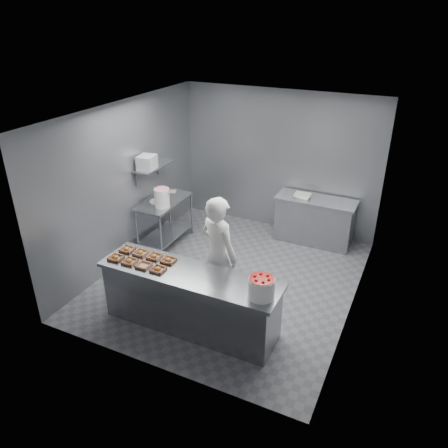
{
  "coord_description": "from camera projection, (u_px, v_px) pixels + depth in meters",
  "views": [
    {
      "loc": [
        2.59,
        -5.66,
        4.15
      ],
      "look_at": [
        -0.02,
        -0.2,
        1.12
      ],
      "focal_mm": 35.0,
      "sensor_mm": 36.0,
      "label": 1
    }
  ],
  "objects": [
    {
      "name": "wall_shelf",
      "position": [
        154.0,
        166.0,
        7.91
      ],
      "size": [
        0.35,
        0.9,
        0.03
      ],
      "primitive_type": "cube",
      "color": "slate",
      "rests_on": "wall_left"
    },
    {
      "name": "worker",
      "position": [
        219.0,
        255.0,
        6.35
      ],
      "size": [
        0.78,
        0.64,
        1.82
      ],
      "primitive_type": "imported",
      "rotation": [
        0.0,
        0.0,
        2.78
      ],
      "color": "white",
      "rests_on": "ground"
    },
    {
      "name": "tray_1",
      "position": [
        129.0,
        261.0,
        6.15
      ],
      "size": [
        0.19,
        0.18,
        0.06
      ],
      "color": "tan",
      "rests_on": "service_counter"
    },
    {
      "name": "tray_7",
      "position": [
        168.0,
        260.0,
        6.18
      ],
      "size": [
        0.19,
        0.18,
        0.06
      ],
      "color": "tan",
      "rests_on": "service_counter"
    },
    {
      "name": "wall_left",
      "position": [
        126.0,
        183.0,
        7.56
      ],
      "size": [
        0.04,
        4.5,
        2.8
      ],
      "primitive_type": "cube",
      "color": "slate",
      "rests_on": "ground"
    },
    {
      "name": "tray_5",
      "position": [
        140.0,
        253.0,
        6.37
      ],
      "size": [
        0.19,
        0.18,
        0.06
      ],
      "color": "tan",
      "rests_on": "service_counter"
    },
    {
      "name": "prep_table",
      "position": [
        165.0,
        215.0,
        8.27
      ],
      "size": [
        0.6,
        1.2,
        0.9
      ],
      "color": "slate",
      "rests_on": "ground"
    },
    {
      "name": "tray_6",
      "position": [
        154.0,
        256.0,
        6.28
      ],
      "size": [
        0.19,
        0.18,
        0.06
      ],
      "color": "tan",
      "rests_on": "service_counter"
    },
    {
      "name": "tray_3",
      "position": [
        158.0,
        269.0,
        5.97
      ],
      "size": [
        0.19,
        0.18,
        0.06
      ],
      "color": "tan",
      "rests_on": "service_counter"
    },
    {
      "name": "tray_0",
      "position": [
        116.0,
        258.0,
        6.25
      ],
      "size": [
        0.19,
        0.18,
        0.06
      ],
      "color": "tan",
      "rests_on": "service_counter"
    },
    {
      "name": "wall_right",
      "position": [
        362.0,
        228.0,
        6.02
      ],
      "size": [
        0.04,
        4.5,
        2.8
      ],
      "primitive_type": "cube",
      "color": "slate",
      "rests_on": "ground"
    },
    {
      "name": "wall_back",
      "position": [
        279.0,
        162.0,
        8.61
      ],
      "size": [
        4.0,
        0.04,
        2.8
      ],
      "primitive_type": "cube",
      "color": "slate",
      "rests_on": "ground"
    },
    {
      "name": "appliance",
      "position": [
        147.0,
        162.0,
        7.69
      ],
      "size": [
        0.32,
        0.35,
        0.24
      ],
      "primitive_type": "cube",
      "rotation": [
        0.0,
        0.0,
        0.15
      ],
      "color": "gray",
      "rests_on": "wall_shelf"
    },
    {
      "name": "back_counter",
      "position": [
        314.0,
        220.0,
        8.4
      ],
      "size": [
        1.5,
        0.6,
        0.9
      ],
      "color": "slate",
      "rests_on": "ground"
    },
    {
      "name": "strawberry_tub",
      "position": [
        261.0,
        287.0,
        5.37
      ],
      "size": [
        0.33,
        0.33,
        0.28
      ],
      "color": "white",
      "rests_on": "service_counter"
    },
    {
      "name": "paper_stack",
      "position": [
        303.0,
        195.0,
        8.29
      ],
      "size": [
        0.32,
        0.25,
        0.06
      ],
      "primitive_type": "cube",
      "rotation": [
        0.0,
        0.0,
        -0.12
      ],
      "color": "silver",
      "rests_on": "back_counter"
    },
    {
      "name": "rag",
      "position": [
        172.0,
        191.0,
        8.52
      ],
      "size": [
        0.16,
        0.15,
        0.02
      ],
      "primitive_type": "cube",
      "rotation": [
        0.0,
        0.0,
        0.37
      ],
      "color": "#CCB28C",
      "rests_on": "prep_table"
    },
    {
      "name": "tray_4",
      "position": [
        127.0,
        249.0,
        6.46
      ],
      "size": [
        0.19,
        0.18,
        0.06
      ],
      "color": "tan",
      "rests_on": "service_counter"
    },
    {
      "name": "glaze_bucket",
      "position": [
        162.0,
        197.0,
        7.81
      ],
      "size": [
        0.29,
        0.27,
        0.42
      ],
      "color": "white",
      "rests_on": "prep_table"
    },
    {
      "name": "tray_2",
      "position": [
        144.0,
        265.0,
        6.06
      ],
      "size": [
        0.19,
        0.18,
        0.04
      ],
      "color": "tan",
      "rests_on": "service_counter"
    },
    {
      "name": "ceiling",
      "position": [
        232.0,
        113.0,
        6.16
      ],
      "size": [
        4.5,
        4.5,
        0.0
      ],
      "primitive_type": "plane",
      "rotation": [
        3.14,
        0.0,
        0.0
      ],
      "color": "white",
      "rests_on": "wall_back"
    },
    {
      "name": "service_counter",
      "position": [
        190.0,
        300.0,
        6.13
      ],
      "size": [
        2.6,
        0.7,
        0.9
      ],
      "color": "slate",
      "rests_on": "ground"
    },
    {
      "name": "bucket_lid",
      "position": [
        158.0,
        202.0,
        8.07
      ],
      "size": [
        0.39,
        0.39,
        0.02
      ],
      "primitive_type": "cylinder",
      "rotation": [
        0.0,
        0.0,
        -0.38
      ],
      "color": "white",
      "rests_on": "prep_table"
    },
    {
      "name": "floor",
      "position": [
        230.0,
        278.0,
        7.42
      ],
      "size": [
        4.5,
        4.5,
        0.0
      ],
      "primitive_type": "plane",
      "color": "#4C4C51",
      "rests_on": "ground"
    }
  ]
}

